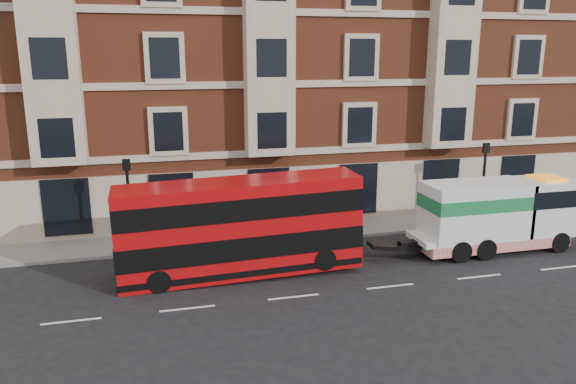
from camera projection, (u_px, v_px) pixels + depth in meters
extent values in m
plane|color=black|center=(293.00, 297.00, 21.40)|extent=(120.00, 120.00, 0.00)
cube|color=slate|center=(255.00, 235.00, 28.43)|extent=(90.00, 3.00, 0.15)
cube|color=brown|center=(237.00, 53.00, 33.43)|extent=(45.00, 12.00, 18.00)
cylinder|color=black|center=(130.00, 210.00, 25.26)|extent=(0.14, 0.14, 4.00)
cube|color=black|center=(126.00, 165.00, 24.75)|extent=(0.35, 0.15, 0.50)
cylinder|color=black|center=(483.00, 187.00, 29.60)|extent=(0.14, 0.14, 4.00)
cube|color=black|center=(486.00, 148.00, 29.09)|extent=(0.35, 0.15, 0.50)
cube|color=#B50A0D|center=(240.00, 227.00, 23.08)|extent=(9.93, 2.22, 3.90)
cube|color=black|center=(240.00, 240.00, 23.22)|extent=(9.97, 2.28, 0.93)
cube|color=black|center=(239.00, 203.00, 22.83)|extent=(9.97, 2.28, 0.89)
cylinder|color=black|center=(159.00, 281.00, 21.72)|extent=(0.92, 0.28, 0.92)
cylinder|color=black|center=(158.00, 263.00, 23.60)|extent=(0.92, 0.28, 0.92)
cylinder|color=black|center=(325.00, 259.00, 23.28)|extent=(0.92, 0.28, 0.92)
cylinder|color=black|center=(311.00, 244.00, 25.16)|extent=(0.92, 0.28, 0.92)
cube|color=white|center=(493.00, 233.00, 26.27)|extent=(7.98, 2.04, 0.27)
cube|color=white|center=(543.00, 206.00, 26.61)|extent=(2.84, 2.22, 2.57)
cube|color=white|center=(475.00, 210.00, 25.73)|extent=(4.79, 2.22, 2.57)
cube|color=#1A763C|center=(476.00, 201.00, 25.62)|extent=(4.83, 2.26, 0.62)
cube|color=red|center=(490.00, 240.00, 26.31)|extent=(7.09, 2.28, 0.49)
cylinder|color=black|center=(559.00, 242.00, 26.10)|extent=(0.97, 0.31, 0.97)
cylinder|color=black|center=(531.00, 229.00, 27.99)|extent=(0.97, 0.31, 0.97)
cylinder|color=black|center=(485.00, 249.00, 25.16)|extent=(0.97, 0.35, 0.97)
cylinder|color=black|center=(461.00, 235.00, 27.04)|extent=(0.97, 0.35, 0.97)
cylinder|color=black|center=(460.00, 252.00, 24.86)|extent=(0.97, 0.35, 0.97)
cylinder|color=black|center=(438.00, 237.00, 26.75)|extent=(0.97, 0.35, 0.97)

